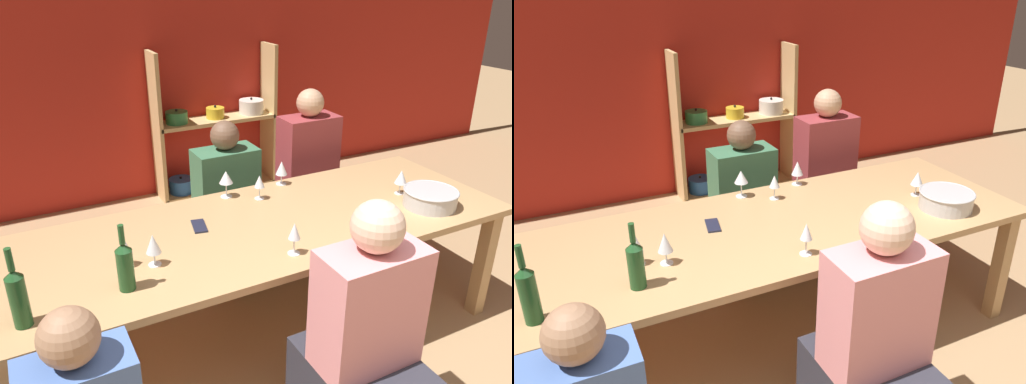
# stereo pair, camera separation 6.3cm
# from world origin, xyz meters

# --- Properties ---
(wall_back_red) EXTENTS (8.80, 0.06, 2.70)m
(wall_back_red) POSITION_xyz_m (0.00, 3.83, 1.35)
(wall_back_red) COLOR red
(wall_back_red) RESTS_ON ground_plane
(shelf_unit) EXTENTS (1.20, 0.30, 1.40)m
(shelf_unit) POSITION_xyz_m (0.55, 3.63, 0.54)
(shelf_unit) COLOR tan
(shelf_unit) RESTS_ON ground_plane
(dining_table) EXTENTS (2.83, 1.00, 0.77)m
(dining_table) POSITION_xyz_m (-0.08, 1.42, 0.69)
(dining_table) COLOR tan
(dining_table) RESTS_ON ground_plane
(mixing_bowl) EXTENTS (0.32, 0.32, 0.10)m
(mixing_bowl) POSITION_xyz_m (0.90, 1.17, 0.82)
(mixing_bowl) COLOR #B7BABC
(mixing_bowl) RESTS_ON dining_table
(wine_bottle_green) EXTENTS (0.07, 0.07, 0.31)m
(wine_bottle_green) POSITION_xyz_m (-0.90, 1.15, 0.89)
(wine_bottle_green) COLOR #1E4C23
(wine_bottle_green) RESTS_ON dining_table
(wine_bottle_dark) EXTENTS (0.07, 0.07, 0.35)m
(wine_bottle_dark) POSITION_xyz_m (-1.32, 1.10, 0.90)
(wine_bottle_dark) COLOR #1E4C23
(wine_bottle_dark) RESTS_ON dining_table
(wine_glass_white_a) EXTENTS (0.08, 0.08, 0.15)m
(wine_glass_white_a) POSITION_xyz_m (0.86, 1.39, 0.88)
(wine_glass_white_a) COLOR white
(wine_glass_white_a) RESTS_ON dining_table
(wine_glass_red_a) EXTENTS (0.08, 0.08, 0.16)m
(wine_glass_red_a) POSITION_xyz_m (0.44, 1.03, 0.88)
(wine_glass_red_a) COLOR white
(wine_glass_red_a) RESTS_ON dining_table
(wine_glass_white_b) EXTENTS (0.07, 0.07, 0.16)m
(wine_glass_white_b) POSITION_xyz_m (-0.73, 1.29, 0.88)
(wine_glass_white_b) COLOR white
(wine_glass_white_b) RESTS_ON dining_table
(wine_glass_white_c) EXTENTS (0.06, 0.06, 0.15)m
(wine_glass_white_c) POSITION_xyz_m (0.05, 1.72, 0.88)
(wine_glass_white_c) COLOR white
(wine_glass_white_c) RESTS_ON dining_table
(wine_glass_white_d) EXTENTS (0.07, 0.07, 0.16)m
(wine_glass_white_d) POSITION_xyz_m (-0.86, 1.34, 0.87)
(wine_glass_white_d) COLOR white
(wine_glass_white_d) RESTS_ON dining_table
(wine_glass_empty_a) EXTENTS (0.06, 0.06, 0.17)m
(wine_glass_empty_a) POSITION_xyz_m (-0.10, 1.07, 0.89)
(wine_glass_empty_a) COLOR white
(wine_glass_empty_a) RESTS_ON dining_table
(wine_glass_red_b) EXTENTS (0.08, 0.08, 0.17)m
(wine_glass_red_b) POSITION_xyz_m (-0.12, 1.84, 0.89)
(wine_glass_red_b) COLOR white
(wine_glass_red_b) RESTS_ON dining_table
(wine_glass_white_e) EXTENTS (0.08, 0.08, 0.16)m
(wine_glass_white_e) POSITION_xyz_m (0.28, 1.86, 0.88)
(wine_glass_white_e) COLOR white
(wine_glass_white_e) RESTS_ON dining_table
(cell_phone) EXTENTS (0.10, 0.16, 0.01)m
(cell_phone) POSITION_xyz_m (-0.41, 1.55, 0.77)
(cell_phone) COLOR #1E2338
(cell_phone) RESTS_ON dining_table
(person_near_a) EXTENTS (0.45, 0.56, 1.24)m
(person_near_a) POSITION_xyz_m (-0.02, 0.59, 0.45)
(person_near_a) COLOR #2D2D38
(person_near_a) RESTS_ON ground_plane
(person_far_a) EXTENTS (0.44, 0.55, 1.12)m
(person_far_a) POSITION_xyz_m (0.07, 2.26, 0.40)
(person_far_a) COLOR #2D2D38
(person_far_a) RESTS_ON ground_plane
(person_far_b) EXTENTS (0.43, 0.53, 1.28)m
(person_far_b) POSITION_xyz_m (0.72, 2.23, 0.46)
(person_far_b) COLOR #2D2D38
(person_far_b) RESTS_ON ground_plane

